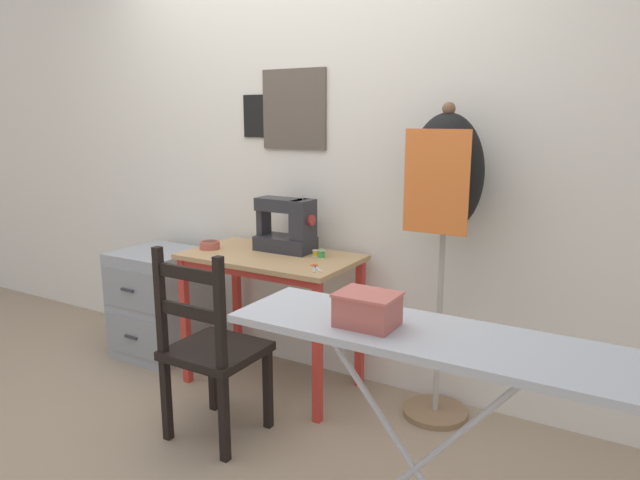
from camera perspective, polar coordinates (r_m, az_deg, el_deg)
name	(u,v)px	position (r m, az deg, el deg)	size (l,w,h in m)	color
ground_plane	(244,403)	(3.12, -7.62, -15.85)	(14.00, 14.00, 0.00)	gray
wall_back	(303,151)	(3.25, -1.71, 8.91)	(10.00, 0.07, 2.55)	silver
sewing_table	(270,275)	(3.07, -5.05, -3.50)	(0.93, 0.53, 0.74)	tan
sewing_machine	(288,227)	(3.10, -3.20, 1.35)	(0.34, 0.17, 0.31)	#28282D
fabric_bowl	(210,245)	(3.23, -10.98, -0.47)	(0.11, 0.11, 0.04)	#B25647
scissors	(315,267)	(2.78, -0.50, -2.72)	(0.11, 0.13, 0.01)	silver
thread_spool_near_machine	(315,253)	(3.01, -0.47, -1.32)	(0.03, 0.03, 0.03)	yellow
thread_spool_mid_table	(322,254)	(2.96, 0.16, -1.43)	(0.04, 0.04, 0.04)	green
wooden_chair	(212,351)	(2.68, -10.79, -10.81)	(0.40, 0.38, 0.91)	black
filing_cabinet	(160,303)	(3.70, -15.75, -6.06)	(0.47, 0.48, 0.66)	#93999E
dress_form	(445,191)	(2.69, 12.38, 4.85)	(0.35, 0.32, 1.53)	#846647
ironing_board	(420,347)	(1.69, 9.95, -10.49)	(1.13, 0.34, 0.87)	#ADB2B7
storage_box	(367,309)	(1.68, 4.77, -6.91)	(0.18, 0.14, 0.10)	#AD564C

